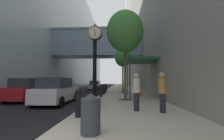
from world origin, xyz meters
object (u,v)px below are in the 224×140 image
object	(u,v)px
bollard_fourth	(101,91)
pedestrian_by_clock	(162,91)
bollard_fifth	(104,89)
street_clock	(95,60)
street_tree_near	(125,32)
car_white_trailing	(56,91)
street_tree_mid_near	(123,58)
car_silver_mid	(95,85)
bollard_sixth	(106,88)
trash_bin	(91,113)
car_black_near	(94,84)
bollard_third	(97,93)
pedestrian_walking	(137,91)
bollard_nearest	(78,102)
car_red_far	(30,90)

from	to	relation	value
bollard_fourth	pedestrian_by_clock	size ratio (longest dim) A/B	0.62
bollard_fourth	bollard_fifth	xyz separation A→B (m)	(0.00, 2.40, 0.00)
street_clock	street_tree_near	size ratio (longest dim) A/B	0.70
car_white_trailing	street_tree_mid_near	bearing A→B (deg)	59.93
street_tree_near	pedestrian_by_clock	world-z (taller)	street_tree_near
car_silver_mid	car_white_trailing	bearing A→B (deg)	-89.48
bollard_sixth	pedestrian_by_clock	world-z (taller)	pedestrian_by_clock
street_tree_mid_near	trash_bin	bearing A→B (deg)	-94.94
street_tree_near	car_black_near	bearing A→B (deg)	104.13
street_tree_mid_near	car_white_trailing	distance (m)	9.99
bollard_fourth	street_tree_mid_near	xyz separation A→B (m)	(2.04, 5.09, 3.64)
car_black_near	car_white_trailing	xyz separation A→B (m)	(2.09, -28.21, 0.02)
pedestrian_by_clock	car_white_trailing	size ratio (longest dim) A/B	0.42
car_black_near	bollard_fourth	bearing A→B (deg)	-79.36
street_clock	bollard_third	size ratio (longest dim) A/B	4.32
street_tree_mid_near	pedestrian_walking	world-z (taller)	street_tree_mid_near
bollard_third	car_black_near	distance (m)	28.01
bollard_fourth	pedestrian_walking	distance (m)	6.35
trash_bin	street_tree_mid_near	bearing A→B (deg)	85.06
bollard_nearest	bollard_fifth	size ratio (longest dim) A/B	1.00
bollard_fifth	pedestrian_walking	xyz separation A→B (m)	(2.39, -8.27, 0.36)
car_black_near	car_silver_mid	size ratio (longest dim) A/B	1.00
bollard_third	street_tree_near	world-z (taller)	street_tree_near
street_clock	pedestrian_walking	world-z (taller)	street_clock
street_clock	bollard_third	world-z (taller)	street_clock
street_clock	pedestrian_by_clock	xyz separation A→B (m)	(3.31, -1.70, -1.67)
street_clock	bollard_sixth	bearing A→B (deg)	91.11
bollard_fourth	car_silver_mid	xyz separation A→B (m)	(-2.80, 14.35, 0.06)
car_silver_mid	street_tree_mid_near	bearing A→B (deg)	-62.40
bollard_fourth	car_black_near	xyz separation A→B (m)	(-4.74, 25.21, 0.11)
street_clock	trash_bin	world-z (taller)	street_clock
trash_bin	pedestrian_by_clock	world-z (taller)	pedestrian_by_clock
car_white_trailing	car_black_near	bearing A→B (deg)	94.24
bollard_fourth	street_tree_mid_near	distance (m)	6.58
trash_bin	bollard_sixth	bearing A→B (deg)	93.40
street_tree_near	car_red_far	xyz separation A→B (m)	(-7.40, 0.12, -4.48)
bollard_fourth	street_clock	bearing A→B (deg)	-87.71
bollard_fifth	car_silver_mid	world-z (taller)	car_silver_mid
street_tree_mid_near	car_silver_mid	size ratio (longest dim) A/B	1.20
bollard_third	trash_bin	size ratio (longest dim) A/B	1.05
bollard_third	pedestrian_walking	distance (m)	4.23
bollard_third	car_black_near	world-z (taller)	car_black_near
bollard_fifth	street_tree_near	xyz separation A→B (m)	(2.04, -4.09, 4.60)
car_white_trailing	bollard_nearest	bearing A→B (deg)	-57.79
pedestrian_by_clock	bollard_nearest	bearing A→B (deg)	-164.16
trash_bin	car_silver_mid	world-z (taller)	car_silver_mid
street_tree_mid_near	trash_bin	distance (m)	14.60
bollard_sixth	pedestrian_by_clock	bearing A→B (deg)	-72.42
bollard_third	street_tree_mid_near	world-z (taller)	street_tree_mid_near
bollard_fifth	car_white_trailing	bearing A→B (deg)	-116.13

